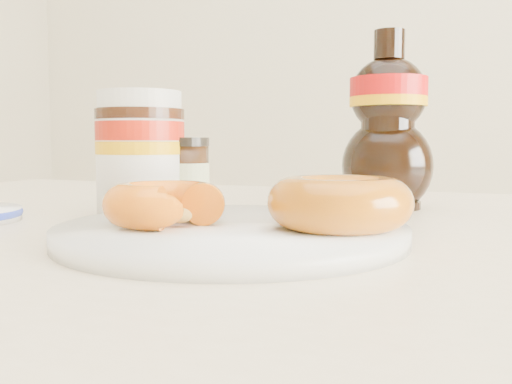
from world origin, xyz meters
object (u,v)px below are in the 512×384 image
at_px(donut_whole, 339,203).
at_px(dark_jar, 186,177).
at_px(donut_bitten, 165,204).
at_px(plate, 232,232).
at_px(dining_table, 267,315).
at_px(syrup_bottle, 388,120).
at_px(nutella_jar, 140,149).

height_order(donut_whole, dark_jar, dark_jar).
bearing_deg(dark_jar, donut_bitten, -65.89).
distance_m(plate, donut_bitten, 0.06).
distance_m(dining_table, donut_whole, 0.16).
bearing_deg(syrup_bottle, nutella_jar, -143.55).
bearing_deg(dining_table, nutella_jar, 170.19).
xyz_separation_m(donut_bitten, donut_whole, (0.13, 0.04, 0.00)).
xyz_separation_m(donut_whole, nutella_jar, (-0.24, 0.10, 0.04)).
bearing_deg(plate, nutella_jar, 145.67).
bearing_deg(dark_jar, syrup_bottle, 36.86).
height_order(syrup_bottle, dark_jar, syrup_bottle).
relative_size(dining_table, donut_bitten, 14.79).
bearing_deg(donut_whole, nutella_jar, 158.30).
bearing_deg(nutella_jar, dark_jar, 34.35).
height_order(nutella_jar, syrup_bottle, syrup_bottle).
height_order(donut_bitten, donut_whole, donut_whole).
distance_m(plate, dark_jar, 0.18).
height_order(plate, syrup_bottle, syrup_bottle).
height_order(donut_bitten, syrup_bottle, syrup_bottle).
bearing_deg(nutella_jar, donut_bitten, -50.08).
xyz_separation_m(dining_table, donut_whole, (0.09, -0.07, 0.12)).
xyz_separation_m(dining_table, dark_jar, (-0.12, 0.05, 0.12)).
xyz_separation_m(plate, donut_bitten, (-0.05, -0.02, 0.02)).
relative_size(donut_bitten, nutella_jar, 0.72).
relative_size(syrup_bottle, dark_jar, 2.49).
height_order(plate, donut_bitten, donut_bitten).
bearing_deg(dark_jar, donut_whole, -31.31).
distance_m(donut_bitten, nutella_jar, 0.18).
bearing_deg(donut_bitten, donut_whole, -1.10).
relative_size(plate, donut_whole, 2.53).
height_order(donut_bitten, nutella_jar, nutella_jar).
distance_m(donut_bitten, syrup_bottle, 0.33).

